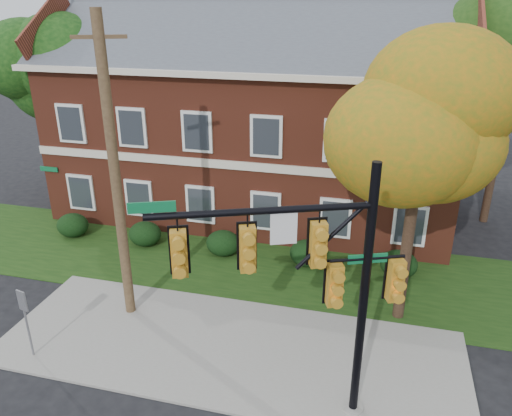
% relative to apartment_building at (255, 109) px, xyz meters
% --- Properties ---
extents(ground, '(120.00, 120.00, 0.00)m').
position_rel_apartment_building_xyz_m(ground, '(2.00, -11.95, -4.99)').
color(ground, black).
rests_on(ground, ground).
extents(sidewalk, '(14.00, 5.00, 0.08)m').
position_rel_apartment_building_xyz_m(sidewalk, '(2.00, -10.95, -4.95)').
color(sidewalk, gray).
rests_on(sidewalk, ground).
extents(grass_strip, '(30.00, 6.00, 0.04)m').
position_rel_apartment_building_xyz_m(grass_strip, '(2.00, -5.95, -4.97)').
color(grass_strip, '#193811').
rests_on(grass_strip, ground).
extents(apartment_building, '(18.80, 8.80, 9.74)m').
position_rel_apartment_building_xyz_m(apartment_building, '(0.00, 0.00, 0.00)').
color(apartment_building, maroon).
rests_on(apartment_building, ground).
extents(hedge_far_left, '(1.40, 1.26, 1.05)m').
position_rel_apartment_building_xyz_m(hedge_far_left, '(-7.00, -5.25, -4.46)').
color(hedge_far_left, black).
rests_on(hedge_far_left, ground).
extents(hedge_left, '(1.40, 1.26, 1.05)m').
position_rel_apartment_building_xyz_m(hedge_left, '(-3.50, -5.25, -4.46)').
color(hedge_left, black).
rests_on(hedge_left, ground).
extents(hedge_center, '(1.40, 1.26, 1.05)m').
position_rel_apartment_building_xyz_m(hedge_center, '(0.00, -5.25, -4.46)').
color(hedge_center, black).
rests_on(hedge_center, ground).
extents(hedge_right, '(1.40, 1.26, 1.05)m').
position_rel_apartment_building_xyz_m(hedge_right, '(3.50, -5.25, -4.46)').
color(hedge_right, black).
rests_on(hedge_right, ground).
extents(hedge_far_right, '(1.40, 1.26, 1.05)m').
position_rel_apartment_building_xyz_m(hedge_far_right, '(7.00, -5.25, -4.46)').
color(hedge_far_right, black).
rests_on(hedge_far_right, ground).
extents(tree_near_right, '(4.50, 4.25, 8.58)m').
position_rel_apartment_building_xyz_m(tree_near_right, '(7.22, -8.09, 1.68)').
color(tree_near_right, black).
rests_on(tree_near_right, ground).
extents(tree_left_rear, '(5.40, 5.10, 8.88)m').
position_rel_apartment_building_xyz_m(tree_left_rear, '(-9.73, -1.12, 1.69)').
color(tree_left_rear, black).
rests_on(tree_left_rear, ground).
extents(tree_far_rear, '(6.84, 6.46, 11.52)m').
position_rel_apartment_building_xyz_m(tree_far_rear, '(1.34, 7.84, 3.86)').
color(tree_far_rear, black).
rests_on(tree_far_rear, ground).
extents(traffic_signal, '(5.66, 2.44, 6.75)m').
position_rel_apartment_building_xyz_m(traffic_signal, '(4.73, -12.99, -0.80)').
color(traffic_signal, gray).
rests_on(traffic_signal, ground).
extents(utility_pole, '(1.41, 0.71, 9.62)m').
position_rel_apartment_building_xyz_m(utility_pole, '(-1.77, -9.95, -0.11)').
color(utility_pole, '#473321').
rests_on(utility_pole, ground).
extents(sign_post, '(0.33, 0.12, 2.28)m').
position_rel_apartment_building_xyz_m(sign_post, '(-3.50, -12.74, -3.44)').
color(sign_post, slate).
rests_on(sign_post, ground).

